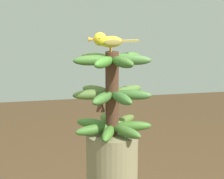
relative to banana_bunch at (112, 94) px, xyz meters
name	(u,v)px	position (x,y,z in m)	size (l,w,h in m)	color
banana_bunch	(112,94)	(0.00, 0.00, 0.00)	(0.32, 0.33, 0.34)	#4C2D1E
perched_bird	(107,41)	(0.00, 0.02, 0.21)	(0.05, 0.20, 0.08)	#C68933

